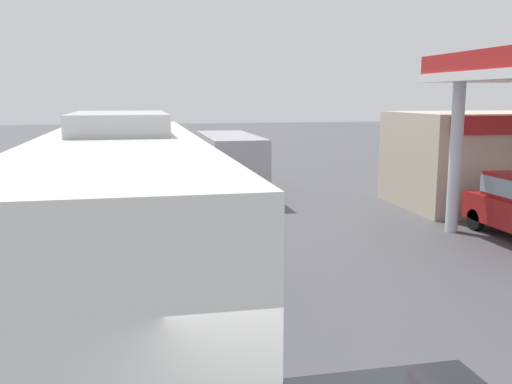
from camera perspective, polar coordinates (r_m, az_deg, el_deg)
name	(u,v)px	position (r m, az deg, el deg)	size (l,w,h in m)	color
ground	(172,192)	(23.93, -8.53, 0.04)	(120.00, 120.00, 0.00)	#4C4C51
lane_divider_stripe	(181,216)	(19.03, -7.58, -2.42)	(0.16, 50.00, 0.01)	#D8CC4C
coach_bus_main	(122,236)	(9.41, -13.38, -4.40)	(2.60, 11.04, 3.69)	white
minibus_opposing_lane	(230,159)	(22.60, -2.68, 3.34)	(2.04, 6.13, 2.44)	#A5A5AD
car_trailing_behind_bus	(113,162)	(26.29, -14.29, 2.94)	(1.70, 4.20, 1.82)	maroon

